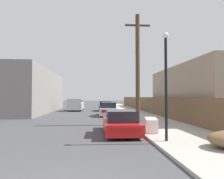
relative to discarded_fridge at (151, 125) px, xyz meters
The scene contains 11 objects.
sidewalk_curb 15.85m from the discarded_fridge, 84.64° to the left, with size 4.20×63.00×0.12m, color #ADA89E.
discarded_fridge is the anchor object (origin of this frame).
parked_sports_car_red 1.68m from the discarded_fridge, behind, with size 1.84×4.61×1.28m.
car_parked_mid 11.29m from the discarded_fridge, 97.99° to the left, with size 2.10×4.78×1.43m.
car_parked_far 19.48m from the discarded_fridge, 94.55° to the left, with size 1.88×4.57×1.37m.
pickup_truck 20.60m from the discarded_fridge, 106.24° to the left, with size 2.02×5.43×1.76m.
utility_pole 5.07m from the discarded_fridge, 90.32° to the left, with size 1.80×0.30×7.79m.
street_lamp 3.53m from the discarded_fridge, 90.44° to the right, with size 0.26×0.26×4.67m.
wooden_fence 13.68m from the discarded_fridge, 75.46° to the left, with size 0.08×45.54×1.83m, color brown.
building_left_block 21.75m from the discarded_fridge, 124.25° to the left, with size 7.00×19.31×5.37m, color gray.
building_right_house 10.70m from the discarded_fridge, 47.41° to the left, with size 6.00×14.04×4.80m, color gray.
Camera 1 is at (0.73, -4.04, 2.00)m, focal length 35.00 mm.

